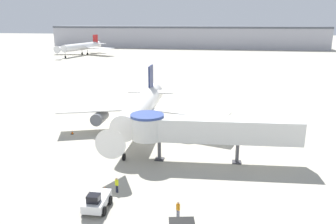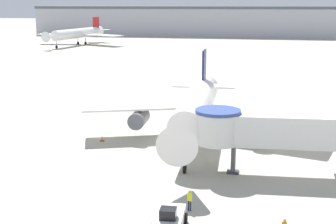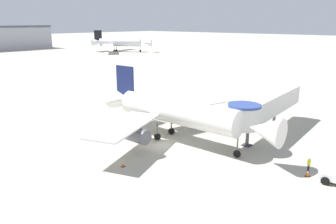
# 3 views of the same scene
# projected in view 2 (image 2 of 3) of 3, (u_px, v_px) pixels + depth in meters

# --- Properties ---
(ground_plane) EXTENTS (800.00, 800.00, 0.00)m
(ground_plane) POSITION_uv_depth(u_px,v_px,m) (173.00, 142.00, 52.18)
(ground_plane) COLOR #A8A393
(main_airplane) EXTENTS (27.40, 27.06, 9.38)m
(main_airplane) POSITION_uv_depth(u_px,v_px,m) (196.00, 108.00, 51.06)
(main_airplane) COLOR white
(main_airplane) RESTS_ON ground_plane
(jet_bridge) EXTENTS (20.50, 4.70, 5.87)m
(jet_bridge) POSITION_uv_depth(u_px,v_px,m) (295.00, 130.00, 41.18)
(jet_bridge) COLOR silver
(jet_bridge) RESTS_ON ground_plane
(pushback_tug_white) EXTENTS (2.29, 3.50, 1.88)m
(pushback_tug_white) POSITION_uv_depth(u_px,v_px,m) (170.00, 219.00, 31.77)
(pushback_tug_white) COLOR silver
(pushback_tug_white) RESTS_ON ground_plane
(traffic_cone_port_wing) EXTENTS (0.43, 0.43, 0.71)m
(traffic_cone_port_wing) POSITION_uv_depth(u_px,v_px,m) (102.00, 138.00, 52.50)
(traffic_cone_port_wing) COLOR black
(traffic_cone_port_wing) RESTS_ON ground_plane
(traffic_cone_near_nose) EXTENTS (0.46, 0.46, 0.76)m
(traffic_cone_near_nose) POSITION_uv_depth(u_px,v_px,m) (174.00, 207.00, 34.73)
(traffic_cone_near_nose) COLOR black
(traffic_cone_near_nose) RESTS_ON ground_plane
(ground_crew_marshaller) EXTENTS (0.36, 0.28, 1.65)m
(ground_crew_marshaller) POSITION_uv_depth(u_px,v_px,m) (190.00, 199.00, 34.70)
(ground_crew_marshaller) COLOR #1E2338
(ground_crew_marshaller) RESTS_ON ground_plane
(background_jet_red_tail) EXTENTS (34.72, 37.66, 9.83)m
(background_jet_red_tail) POSITION_uv_depth(u_px,v_px,m) (78.00, 33.00, 171.75)
(background_jet_red_tail) COLOR white
(background_jet_red_tail) RESTS_ON ground_plane
(terminal_building) EXTENTS (175.82, 23.47, 13.78)m
(terminal_building) POSITION_uv_depth(u_px,v_px,m) (220.00, 21.00, 219.84)
(terminal_building) COLOR #A8A8B2
(terminal_building) RESTS_ON ground_plane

